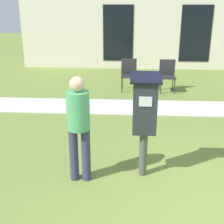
# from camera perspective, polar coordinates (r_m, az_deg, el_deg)

# --- Properties ---
(ground_plane) EXTENTS (40.00, 40.00, 0.00)m
(ground_plane) POSITION_cam_1_polar(r_m,az_deg,el_deg) (4.32, 15.70, -17.13)
(ground_plane) COLOR olive
(sidewalk) EXTENTS (12.00, 1.10, 0.02)m
(sidewalk) POSITION_cam_1_polar(r_m,az_deg,el_deg) (7.76, 10.06, 0.76)
(sidewalk) COLOR beige
(sidewalk) RESTS_ON ground
(building_facade) EXTENTS (10.00, 0.26, 3.20)m
(building_facade) POSITION_cam_1_polar(r_m,az_deg,el_deg) (11.86, 8.19, 15.49)
(building_facade) COLOR beige
(building_facade) RESTS_ON ground
(parking_meter) EXTENTS (0.44, 0.31, 1.59)m
(parking_meter) POSITION_cam_1_polar(r_m,az_deg,el_deg) (4.49, 5.99, -0.09)
(parking_meter) COLOR #4C4C4C
(parking_meter) RESTS_ON ground
(person_standing) EXTENTS (0.32, 0.32, 1.58)m
(person_standing) POSITION_cam_1_polar(r_m,az_deg,el_deg) (4.39, -6.12, -1.79)
(person_standing) COLOR #333851
(person_standing) RESTS_ON ground
(outdoor_chair_left) EXTENTS (0.44, 0.44, 0.90)m
(outdoor_chair_left) POSITION_cam_1_polar(r_m,az_deg,el_deg) (9.04, 3.10, 7.30)
(outdoor_chair_left) COLOR #262628
(outdoor_chair_left) RESTS_ON ground
(outdoor_chair_middle) EXTENTS (0.44, 0.44, 0.90)m
(outdoor_chair_middle) POSITION_cam_1_polar(r_m,az_deg,el_deg) (9.04, 10.08, 7.01)
(outdoor_chair_middle) COLOR #262628
(outdoor_chair_middle) RESTS_ON ground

